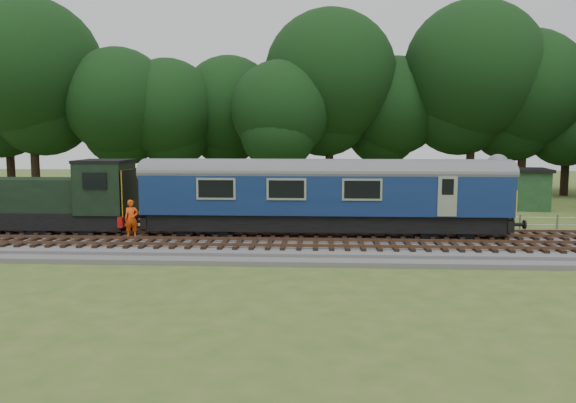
{
  "coord_description": "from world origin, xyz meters",
  "views": [
    {
      "loc": [
        2.97,
        -26.64,
        5.31
      ],
      "look_at": [
        1.39,
        1.4,
        2.0
      ],
      "focal_mm": 35.0,
      "sensor_mm": 36.0,
      "label": 1
    }
  ],
  "objects": [
    {
      "name": "tree_line",
      "position": [
        0.0,
        22.0,
        0.0
      ],
      "size": [
        70.0,
        8.0,
        18.0
      ],
      "primitive_type": null,
      "color": "black",
      "rests_on": "ground"
    },
    {
      "name": "fence",
      "position": [
        0.0,
        4.5,
        0.0
      ],
      "size": [
        64.0,
        0.12,
        1.0
      ],
      "primitive_type": null,
      "color": "#6B6054",
      "rests_on": "ground"
    },
    {
      "name": "worker",
      "position": [
        -6.17,
        -0.09,
        1.28
      ],
      "size": [
        0.8,
        0.68,
        1.86
      ],
      "primitive_type": "imported",
      "rotation": [
        0.0,
        0.0,
        0.41
      ],
      "color": "#F7470D",
      "rests_on": "ballast"
    },
    {
      "name": "ground",
      "position": [
        0.0,
        0.0,
        0.0
      ],
      "size": [
        120.0,
        120.0,
        0.0
      ],
      "primitive_type": "plane",
      "color": "#3D5920",
      "rests_on": "ground"
    },
    {
      "name": "track_south",
      "position": [
        0.0,
        -1.6,
        0.42
      ],
      "size": [
        67.2,
        2.4,
        0.21
      ],
      "color": "black",
      "rests_on": "ballast"
    },
    {
      "name": "track_north",
      "position": [
        0.0,
        1.4,
        0.42
      ],
      "size": [
        67.2,
        2.4,
        0.21
      ],
      "color": "black",
      "rests_on": "ballast"
    },
    {
      "name": "shed",
      "position": [
        17.64,
        14.74,
        1.49
      ],
      "size": [
        4.06,
        4.06,
        2.95
      ],
      "rotation": [
        0.0,
        0.0,
        -0.14
      ],
      "color": "#1B3C1B",
      "rests_on": "ground"
    },
    {
      "name": "ballast",
      "position": [
        0.0,
        0.0,
        0.17
      ],
      "size": [
        70.0,
        7.0,
        0.35
      ],
      "primitive_type": "cube",
      "color": "#4C4C4F",
      "rests_on": "ground"
    },
    {
      "name": "dmu_railcar",
      "position": [
        3.2,
        1.4,
        2.61
      ],
      "size": [
        18.05,
        2.86,
        3.88
      ],
      "color": "black",
      "rests_on": "ground"
    },
    {
      "name": "shunter_loco",
      "position": [
        -10.73,
        1.4,
        1.97
      ],
      "size": [
        8.91,
        2.6,
        3.38
      ],
      "color": "black",
      "rests_on": "ground"
    }
  ]
}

